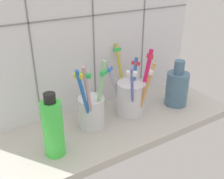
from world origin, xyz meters
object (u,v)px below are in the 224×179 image
Objects in this scene: toothbrush_cup_right at (131,96)px; ceramic_vase at (177,87)px; soap_bottle at (53,128)px; toothbrush_cup_left at (92,110)px.

ceramic_vase is at bearing -10.96° from toothbrush_cup_right.
toothbrush_cup_right reaches higher than soap_bottle.
toothbrush_cup_right is 24.08cm from soap_bottle.
toothbrush_cup_right is (12.00, 0.42, 0.46)cm from toothbrush_cup_left.
toothbrush_cup_right is 14.26cm from ceramic_vase.
ceramic_vase is 0.91× the size of soap_bottle.
ceramic_vase is at bearing -5.03° from toothbrush_cup_left.
soap_bottle is (-23.49, -5.13, 1.28)cm from toothbrush_cup_right.
soap_bottle is at bearing -157.70° from toothbrush_cup_left.
soap_bottle reaches higher than ceramic_vase.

